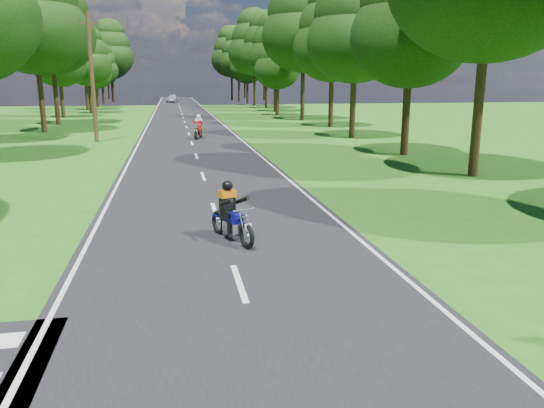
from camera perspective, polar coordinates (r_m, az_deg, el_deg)
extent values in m
plane|color=#286116|center=(8.67, -1.86, -13.40)|extent=(160.00, 160.00, 0.00)
cube|color=black|center=(57.81, -9.52, 9.15)|extent=(7.00, 140.00, 0.02)
cube|color=silver|center=(10.48, -3.55, -8.44)|extent=(0.12, 2.00, 0.01)
cube|color=silver|center=(16.18, -6.18, -0.69)|extent=(0.12, 2.00, 0.01)
cube|color=silver|center=(22.04, -7.41, 2.99)|extent=(0.12, 2.00, 0.01)
cube|color=silver|center=(27.96, -8.13, 5.11)|extent=(0.12, 2.00, 0.01)
cube|color=silver|center=(33.91, -8.60, 6.49)|extent=(0.12, 2.00, 0.01)
cube|color=silver|center=(39.88, -8.93, 7.46)|extent=(0.12, 2.00, 0.01)
cube|color=silver|center=(45.85, -9.18, 8.18)|extent=(0.12, 2.00, 0.01)
cube|color=silver|center=(51.83, -9.37, 8.73)|extent=(0.12, 2.00, 0.01)
cube|color=silver|center=(57.81, -9.52, 9.17)|extent=(0.12, 2.00, 0.01)
cube|color=silver|center=(63.80, -9.64, 9.52)|extent=(0.12, 2.00, 0.01)
cube|color=silver|center=(69.79, -9.75, 9.81)|extent=(0.12, 2.00, 0.01)
cube|color=silver|center=(75.78, -9.83, 10.06)|extent=(0.12, 2.00, 0.01)
cube|color=silver|center=(81.77, -9.90, 10.27)|extent=(0.12, 2.00, 0.01)
cube|color=silver|center=(87.76, -9.97, 10.46)|extent=(0.12, 2.00, 0.01)
cube|color=silver|center=(93.76, -10.02, 10.61)|extent=(0.12, 2.00, 0.01)
cube|color=silver|center=(99.75, -10.07, 10.75)|extent=(0.12, 2.00, 0.01)
cube|color=silver|center=(105.75, -10.12, 10.88)|extent=(0.12, 2.00, 0.01)
cube|color=silver|center=(111.74, -10.15, 10.99)|extent=(0.12, 2.00, 0.01)
cube|color=silver|center=(117.74, -10.19, 11.09)|extent=(0.12, 2.00, 0.01)
cube|color=silver|center=(123.74, -10.22, 11.18)|extent=(0.12, 2.00, 0.01)
cube|color=silver|center=(57.84, -12.83, 9.02)|extent=(0.10, 140.00, 0.01)
cube|color=silver|center=(57.97, -6.22, 9.28)|extent=(0.10, 140.00, 0.01)
cube|color=silver|center=(9.24, -26.83, -12.99)|extent=(0.50, 0.50, 0.01)
cylinder|color=black|center=(44.37, -23.52, 9.88)|extent=(0.40, 0.40, 4.32)
ellipsoid|color=black|center=(44.48, -24.17, 16.71)|extent=(7.56, 7.56, 6.42)
ellipsoid|color=black|center=(44.70, -24.43, 19.38)|extent=(6.48, 6.48, 5.51)
cylinder|color=black|center=(51.79, -22.19, 10.36)|extent=(0.40, 0.40, 4.40)
ellipsoid|color=black|center=(51.90, -22.73, 16.33)|extent=(7.71, 7.71, 6.55)
ellipsoid|color=black|center=(52.10, -22.95, 18.68)|extent=(6.60, 6.60, 5.61)
cylinder|color=black|center=(61.57, -21.63, 10.14)|extent=(0.40, 0.40, 3.20)
ellipsoid|color=black|center=(61.55, -21.95, 13.80)|extent=(5.60, 5.60, 4.76)
ellipsoid|color=black|center=(61.61, -22.08, 15.24)|extent=(4.80, 4.80, 4.08)
ellipsoid|color=black|center=(61.71, -22.21, 16.68)|extent=(3.60, 3.60, 3.06)
cylinder|color=black|center=(68.54, -18.94, 10.58)|extent=(0.40, 0.40, 3.22)
ellipsoid|color=black|center=(68.52, -19.19, 13.88)|extent=(5.64, 5.64, 4.79)
ellipsoid|color=black|center=(68.58, -19.29, 15.19)|extent=(4.83, 4.83, 4.11)
ellipsoid|color=black|center=(68.67, -19.40, 16.49)|extent=(3.62, 3.62, 3.08)
cylinder|color=black|center=(76.43, -19.30, 10.89)|extent=(0.40, 0.40, 3.61)
ellipsoid|color=black|center=(76.44, -19.56, 14.21)|extent=(6.31, 6.31, 5.37)
ellipsoid|color=black|center=(76.52, -19.66, 15.52)|extent=(5.41, 5.41, 4.60)
ellipsoid|color=black|center=(76.63, -19.77, 16.83)|extent=(4.06, 4.06, 3.45)
cylinder|color=black|center=(84.15, -18.26, 10.79)|extent=(0.40, 0.40, 2.67)
ellipsoid|color=black|center=(84.11, -18.42, 13.02)|extent=(4.67, 4.67, 3.97)
ellipsoid|color=black|center=(84.13, -18.49, 13.90)|extent=(4.00, 4.00, 3.40)
ellipsoid|color=black|center=(84.17, -18.55, 14.78)|extent=(3.00, 3.00, 2.55)
cylinder|color=black|center=(93.26, -17.69, 11.13)|extent=(0.40, 0.40, 3.09)
ellipsoid|color=black|center=(93.24, -17.86, 13.46)|extent=(5.40, 5.40, 4.59)
ellipsoid|color=black|center=(93.27, -17.93, 14.38)|extent=(4.63, 4.63, 3.93)
ellipsoid|color=black|center=(93.33, -17.99, 15.30)|extent=(3.47, 3.47, 2.95)
cylinder|color=black|center=(99.61, -16.73, 11.68)|extent=(0.40, 0.40, 4.48)
ellipsoid|color=black|center=(99.67, -16.94, 14.85)|extent=(7.84, 7.84, 6.66)
ellipsoid|color=black|center=(99.78, -17.03, 16.10)|extent=(6.72, 6.72, 5.71)
ellipsoid|color=black|center=(99.94, -17.11, 17.34)|extent=(5.04, 5.04, 4.28)
cylinder|color=black|center=(108.65, -16.80, 11.66)|extent=(0.40, 0.40, 4.09)
ellipsoid|color=black|center=(108.68, -16.98, 14.31)|extent=(7.16, 7.16, 6.09)
ellipsoid|color=black|center=(108.76, -17.05, 15.36)|extent=(6.14, 6.14, 5.22)
ellipsoid|color=black|center=(108.87, -17.12, 16.40)|extent=(4.61, 4.61, 3.92)
cylinder|color=black|center=(23.38, 21.20, 8.37)|extent=(0.40, 0.40, 4.56)
cylinder|color=black|center=(29.08, 14.17, 8.57)|extent=(0.40, 0.40, 3.49)
ellipsoid|color=black|center=(29.08, 14.66, 17.04)|extent=(6.12, 6.12, 5.20)
ellipsoid|color=black|center=(29.26, 14.87, 20.37)|extent=(5.24, 5.24, 4.46)
cylinder|color=black|center=(37.36, 8.67, 9.90)|extent=(0.40, 0.40, 3.69)
ellipsoid|color=black|center=(37.39, 8.92, 16.87)|extent=(6.46, 6.46, 5.49)
ellipsoid|color=black|center=(37.56, 9.02, 19.61)|extent=(5.54, 5.54, 4.71)
cylinder|color=black|center=(46.10, 6.35, 10.59)|extent=(0.40, 0.40, 3.74)
ellipsoid|color=black|center=(46.13, 6.50, 16.32)|extent=(6.55, 6.55, 5.57)
ellipsoid|color=black|center=(46.27, 6.57, 18.58)|extent=(5.62, 5.62, 4.77)
ellipsoid|color=black|center=(46.48, 6.63, 20.82)|extent=(4.21, 4.21, 3.58)
cylinder|color=black|center=(53.97, 3.30, 11.49)|extent=(0.40, 0.40, 4.64)
ellipsoid|color=black|center=(54.11, 3.38, 17.55)|extent=(8.12, 8.12, 6.91)
ellipsoid|color=black|center=(54.33, 3.42, 19.93)|extent=(6.96, 6.96, 5.92)
cylinder|color=black|center=(60.78, 0.55, 10.88)|extent=(0.40, 0.40, 2.91)
ellipsoid|color=black|center=(60.74, 0.56, 14.26)|extent=(5.09, 5.09, 4.33)
ellipsoid|color=black|center=(60.78, 0.57, 15.59)|extent=(4.36, 4.36, 3.71)
ellipsoid|color=black|center=(60.86, 0.57, 16.93)|extent=(3.27, 3.27, 2.78)
cylinder|color=black|center=(68.33, 0.35, 11.54)|extent=(0.40, 0.40, 3.88)
ellipsoid|color=black|center=(68.36, 0.35, 15.54)|extent=(6.78, 6.78, 5.77)
ellipsoid|color=black|center=(68.46, 0.35, 17.12)|extent=(5.81, 5.81, 4.94)
ellipsoid|color=black|center=(68.62, 0.36, 18.70)|extent=(4.36, 4.36, 3.71)
cylinder|color=black|center=(76.71, -0.63, 11.83)|extent=(0.40, 0.40, 4.18)
ellipsoid|color=black|center=(76.77, -0.64, 15.67)|extent=(7.31, 7.31, 6.21)
ellipsoid|color=black|center=(76.88, -0.64, 17.19)|extent=(6.27, 6.27, 5.33)
ellipsoid|color=black|center=(77.05, -0.65, 18.70)|extent=(4.70, 4.70, 4.00)
cylinder|color=black|center=(85.50, -1.89, 12.11)|extent=(0.40, 0.40, 4.63)
ellipsoid|color=black|center=(85.59, -1.92, 15.93)|extent=(8.11, 8.11, 6.89)
ellipsoid|color=black|center=(85.73, -1.93, 17.44)|extent=(6.95, 6.95, 5.91)
ellipsoid|color=black|center=(85.93, -1.94, 18.94)|extent=(5.21, 5.21, 4.43)
cylinder|color=black|center=(92.71, -2.66, 11.79)|extent=(0.40, 0.40, 3.36)
ellipsoid|color=black|center=(92.70, -2.68, 14.35)|extent=(5.88, 5.88, 5.00)
ellipsoid|color=black|center=(92.75, -2.69, 15.36)|extent=(5.04, 5.04, 4.29)
ellipsoid|color=black|center=(92.83, -2.71, 16.38)|extent=(3.78, 3.78, 3.21)
cylinder|color=black|center=(99.79, -3.57, 12.09)|extent=(0.40, 0.40, 4.09)
ellipsoid|color=black|center=(99.83, -3.61, 14.98)|extent=(7.15, 7.15, 6.08)
ellipsoid|color=black|center=(99.91, -3.63, 16.12)|extent=(6.13, 6.13, 5.21)
ellipsoid|color=black|center=(100.03, -3.64, 17.26)|extent=(4.60, 4.60, 3.91)
cylinder|color=black|center=(107.44, -4.34, 12.26)|extent=(0.40, 0.40, 4.48)
ellipsoid|color=black|center=(107.50, -4.39, 15.20)|extent=(7.84, 7.84, 6.66)
ellipsoid|color=black|center=(107.60, -4.41, 16.36)|extent=(6.72, 6.72, 5.71)
ellipsoid|color=black|center=(107.74, -4.43, 17.52)|extent=(5.04, 5.04, 4.28)
cylinder|color=black|center=(118.39, -17.16, 11.65)|extent=(0.40, 0.40, 3.84)
ellipsoid|color=black|center=(118.40, -17.31, 13.93)|extent=(6.72, 6.72, 5.71)
ellipsoid|color=black|center=(118.46, -17.38, 14.84)|extent=(5.76, 5.76, 4.90)
ellipsoid|color=black|center=(118.55, -17.44, 15.74)|extent=(4.32, 4.32, 3.67)
cylinder|color=black|center=(120.77, -2.94, 12.30)|extent=(0.40, 0.40, 4.16)
ellipsoid|color=black|center=(120.80, -2.97, 14.73)|extent=(7.28, 7.28, 6.19)
ellipsoid|color=black|center=(120.88, -2.99, 15.69)|extent=(6.24, 6.24, 5.30)
ellipsoid|color=black|center=(120.98, -3.00, 16.65)|extent=(4.68, 4.68, 3.98)
cylinder|color=black|center=(103.76, -19.17, 11.29)|extent=(0.40, 0.40, 3.52)
ellipsoid|color=black|center=(103.76, -19.36, 13.67)|extent=(6.16, 6.16, 5.24)
ellipsoid|color=black|center=(103.81, -19.43, 14.62)|extent=(5.28, 5.28, 4.49)
ellipsoid|color=black|center=(103.89, -19.51, 15.56)|extent=(3.96, 3.96, 3.37)
cylinder|color=black|center=(107.23, -0.84, 12.29)|extent=(0.40, 0.40, 4.48)
ellipsoid|color=black|center=(107.29, -0.85, 15.24)|extent=(7.84, 7.84, 6.66)
ellipsoid|color=black|center=(107.39, -0.85, 16.40)|extent=(6.72, 6.72, 5.71)
ellipsoid|color=black|center=(107.54, -0.85, 17.56)|extent=(5.04, 5.04, 4.28)
cylinder|color=#382616|center=(36.00, -18.78, 12.68)|extent=(0.26, 0.26, 8.00)
cube|color=#382616|center=(36.16, -19.18, 17.90)|extent=(1.20, 0.10, 0.10)
imported|color=silver|center=(98.02, -10.62, 11.12)|extent=(2.68, 4.62, 1.48)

